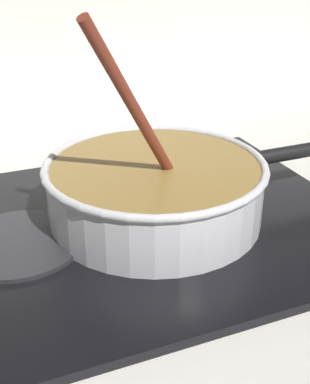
# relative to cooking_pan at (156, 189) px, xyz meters

# --- Properties ---
(ground) EXTENTS (2.40, 1.60, 0.04)m
(ground) POSITION_rel_cooking_pan_xyz_m (0.01, -0.15, -0.08)
(ground) COLOR beige
(hob_plate) EXTENTS (0.56, 0.48, 0.01)m
(hob_plate) POSITION_rel_cooking_pan_xyz_m (-0.00, 0.00, -0.05)
(hob_plate) COLOR black
(hob_plate) RESTS_ON ground
(burner_ring) EXTENTS (0.16, 0.16, 0.01)m
(burner_ring) POSITION_rel_cooking_pan_xyz_m (-0.00, 0.00, -0.04)
(burner_ring) COLOR #592D0C
(burner_ring) RESTS_ON hob_plate
(spare_burner) EXTENTS (0.17, 0.17, 0.01)m
(spare_burner) POSITION_rel_cooking_pan_xyz_m (-0.19, 0.00, -0.04)
(spare_burner) COLOR #262628
(spare_burner) RESTS_ON hob_plate
(cooking_pan) EXTENTS (0.46, 0.31, 0.29)m
(cooking_pan) POSITION_rel_cooking_pan_xyz_m (0.00, 0.00, 0.00)
(cooking_pan) COLOR silver
(cooking_pan) RESTS_ON hob_plate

